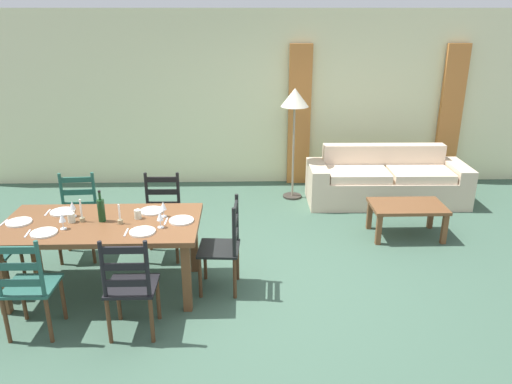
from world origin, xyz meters
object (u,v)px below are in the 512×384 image
Objects in this scene: wine_glass_near_right at (160,217)px; dining_chair_near_right at (131,286)px; dining_chair_far_right at (162,216)px; wine_glass_far_left at (72,206)px; dining_chair_head_east at (224,246)px; coffee_cup_primary at (138,214)px; wine_glass_far_right at (163,206)px; dining_table at (102,230)px; standing_lamp at (295,104)px; dining_chair_near_left at (28,286)px; dining_chair_far_left at (78,217)px; coffee_cup_secondary at (71,218)px; couch at (385,182)px; wine_bottle at (101,210)px; coffee_table at (407,209)px; wine_glass_near_left at (62,218)px.

dining_chair_near_right is at bearing -106.86° from wine_glass_near_right.
dining_chair_near_right reaches higher than wine_glass_near_right.
dining_chair_far_right is 1.05m from wine_glass_far_left.
coffee_cup_primary is (-0.84, 0.08, 0.32)m from dining_chair_head_east.
dining_chair_near_right is at bearing -101.31° from wine_glass_far_right.
dining_chair_head_east reaches higher than dining_table.
standing_lamp is (1.53, 2.47, 0.55)m from wine_glass_far_right.
wine_glass_near_right is (0.60, -0.14, 0.20)m from dining_table.
dining_chair_far_left is at bearing 91.55° from dining_chair_near_left.
dining_chair_head_east is 5.96× the size of wine_glass_far_right.
dining_chair_far_left is at bearing 139.97° from coffee_cup_primary.
couch is at bearing 32.56° from coffee_cup_secondary.
dining_chair_near_left is at bearing -151.23° from wine_glass_near_right.
dining_chair_near_left reaches higher than dining_table.
dining_chair_near_right is 10.67× the size of coffee_cup_secondary.
wine_bottle is at bearing 164.18° from wine_glass_near_right.
wine_glass_far_left is at bearing 174.17° from dining_chair_head_east.
coffee_table is at bearing 25.38° from wine_glass_near_right.
dining_chair_near_left is 1.00× the size of dining_chair_near_right.
dining_chair_far_right is 0.76m from coffee_cup_primary.
wine_glass_near_left is (0.18, -0.93, 0.38)m from dining_chair_far_left.
dining_table is at bearing -166.62° from coffee_cup_primary.
dining_chair_far_left is 0.42× the size of couch.
coffee_cup_secondary reaches higher than dining_table.
wine_bottle is 3.51× the size of coffee_cup_primary.
wine_glass_far_left is 3.89m from coffee_table.
wine_glass_far_right is 1.79× the size of coffee_cup_primary.
dining_chair_far_right is (0.95, -0.02, 0.00)m from dining_chair_far_left.
dining_chair_head_east is at bearing -11.47° from wine_glass_far_right.
dining_chair_far_left is 3.31m from standing_lamp.
dining_chair_near_left reaches higher than coffee_cup_primary.
dining_chair_head_east is 0.90m from coffee_cup_primary.
dining_chair_far_left is (-0.49, 0.78, -0.19)m from dining_table.
dining_chair_near_left is at bearing -103.16° from coffee_cup_secondary.
wine_glass_far_left is 0.10× the size of standing_lamp.
dining_chair_far_left reaches higher than coffee_table.
wine_glass_far_right is (0.90, 0.27, 0.00)m from wine_glass_near_left.
dining_chair_far_right is 2.64m from standing_lamp.
wine_glass_near_left is (-0.32, -0.18, -0.01)m from wine_bottle.
dining_chair_near_right is at bearing -51.00° from wine_glass_far_left.
wine_glass_near_left is 1.00× the size of wine_glass_far_left.
couch is (2.88, 2.29, -0.57)m from wine_glass_far_right.
dining_chair_near_right is 1.00× the size of dining_chair_head_east.
wine_bottle is at bearing -161.07° from coffee_table.
wine_bottle reaches higher than dining_chair_far_right.
wine_bottle is (-1.18, 0.03, 0.39)m from dining_chair_head_east.
dining_chair_far_left is at bearing 105.23° from coffee_cup_secondary.
dining_chair_far_left reaches higher than wine_glass_near_left.
coffee_table is at bearing 32.89° from dining_chair_near_right.
dining_chair_near_right is 0.59× the size of standing_lamp.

